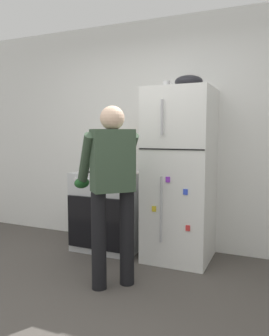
# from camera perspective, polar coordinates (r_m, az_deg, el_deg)

# --- Properties ---
(ground) EXTENTS (8.00, 8.00, 0.00)m
(ground) POSITION_cam_1_polar(r_m,az_deg,el_deg) (2.72, -11.21, -24.29)
(ground) COLOR #4C4742
(kitchen_wall_back) EXTENTS (6.00, 0.10, 2.70)m
(kitchen_wall_back) POSITION_cam_1_polar(r_m,az_deg,el_deg) (4.10, 4.20, 5.66)
(kitchen_wall_back) COLOR white
(kitchen_wall_back) RESTS_ON ground
(refrigerator) EXTENTS (0.68, 0.72, 1.83)m
(refrigerator) POSITION_cam_1_polar(r_m,az_deg,el_deg) (3.66, 7.71, -1.20)
(refrigerator) COLOR white
(refrigerator) RESTS_ON ground
(stove_range) EXTENTS (0.76, 0.67, 0.92)m
(stove_range) POSITION_cam_1_polar(r_m,az_deg,el_deg) (4.04, -4.21, -7.13)
(stove_range) COLOR silver
(stove_range) RESTS_ON ground
(person_cook) EXTENTS (0.64, 0.67, 1.60)m
(person_cook) POSITION_cam_1_polar(r_m,az_deg,el_deg) (2.96, -3.90, -2.15)
(person_cook) COLOR black
(person_cook) RESTS_ON ground
(red_pot) EXTENTS (0.35, 0.25, 0.11)m
(red_pot) POSITION_cam_1_polar(r_m,az_deg,el_deg) (3.85, -2.43, 0.06)
(red_pot) COLOR orange
(red_pot) RESTS_ON stove_range
(coffee_mug) EXTENTS (0.11, 0.08, 0.10)m
(coffee_mug) POSITION_cam_1_polar(r_m,az_deg,el_deg) (3.76, 5.46, 13.75)
(coffee_mug) COLOR silver
(coffee_mug) RESTS_ON refrigerator
(pepper_mill) EXTENTS (0.05, 0.05, 0.16)m
(pepper_mill) POSITION_cam_1_polar(r_m,az_deg,el_deg) (4.28, -6.50, 0.96)
(pepper_mill) COLOR brown
(pepper_mill) RESTS_ON stove_range
(mixing_bowl) EXTENTS (0.29, 0.29, 0.13)m
(mixing_bowl) POSITION_cam_1_polar(r_m,az_deg,el_deg) (3.65, 9.17, 14.23)
(mixing_bowl) COLOR black
(mixing_bowl) RESTS_ON refrigerator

